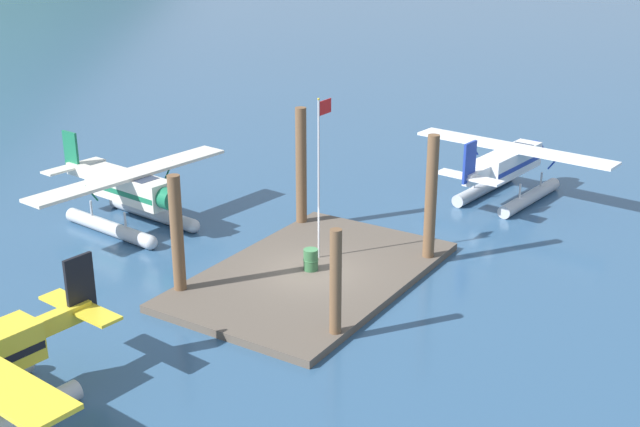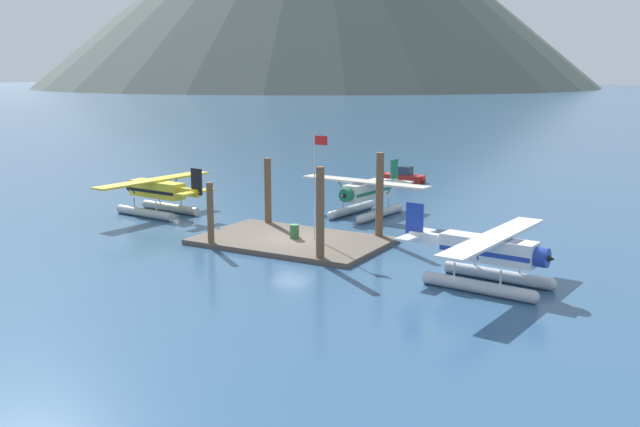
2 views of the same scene
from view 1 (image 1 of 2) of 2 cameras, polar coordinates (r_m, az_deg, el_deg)
The scene contains 10 objects.
ground_plane at distance 32.47m, azimuth -0.56°, elevation -4.56°, with size 1200.00×1200.00×0.00m, color #2D5175.
dock_platform at distance 32.41m, azimuth -0.56°, elevation -4.32°, with size 11.64×7.35×0.30m, color brown.
piling_near_left at distance 27.13m, azimuth 1.10°, elevation -5.09°, with size 0.40×0.40×4.04m, color brown.
piling_near_right at distance 33.17m, azimuth 7.74°, elevation 0.89°, with size 0.47×0.47×5.47m, color brown.
piling_far_left at distance 30.55m, azimuth -9.95°, elevation -1.64°, with size 0.47×0.47×4.79m, color brown.
piling_far_right at distance 36.71m, azimuth -1.33°, elevation 3.13°, with size 0.49×0.49×5.63m, color brown.
flagpole at distance 32.35m, azimuth 0.02°, elevation 3.68°, with size 0.95×0.10×6.66m.
fuel_drum at distance 32.33m, azimuth -0.65°, elevation -3.24°, with size 0.62×0.62×0.88m.
seaplane_cream_bow_centre at distance 38.16m, azimuth -13.16°, elevation 1.30°, with size 10.49×7.96×3.84m.
seaplane_white_stbd_aft at distance 42.04m, azimuth 13.07°, elevation 3.07°, with size 7.95×10.49×3.84m.
Camera 1 is at (-24.70, -16.06, 13.65)m, focal length 45.82 mm.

